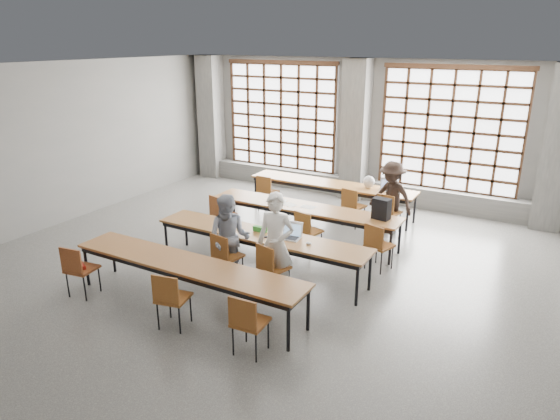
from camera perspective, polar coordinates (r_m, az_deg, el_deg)
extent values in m
plane|color=#4F4F4C|center=(8.89, -4.39, -7.35)|extent=(11.00, 11.00, 0.00)
plane|color=silver|center=(7.98, -5.04, 15.80)|extent=(11.00, 11.00, 0.00)
plane|color=slate|center=(13.07, 9.07, 9.13)|extent=(10.00, 0.00, 10.00)
plane|color=slate|center=(11.76, -25.48, 6.44)|extent=(0.00, 11.00, 11.00)
cube|color=#50504E|center=(15.00, -7.87, 10.44)|extent=(0.60, 0.55, 3.50)
cube|color=#50504E|center=(12.82, 8.62, 8.96)|extent=(0.60, 0.55, 3.50)
cube|color=#50504E|center=(12.00, 29.15, 6.10)|extent=(0.60, 0.55, 3.50)
cube|color=white|center=(13.97, 0.28, 10.61)|extent=(3.20, 0.02, 2.80)
cube|color=black|center=(13.90, 0.11, 10.57)|extent=(3.20, 0.05, 2.80)
cube|color=black|center=(14.18, 0.11, 4.77)|extent=(3.32, 0.07, 0.10)
cube|color=black|center=(13.76, 0.12, 16.55)|extent=(3.32, 0.07, 0.10)
cube|color=white|center=(12.43, 18.90, 8.56)|extent=(3.20, 0.02, 2.80)
cube|color=black|center=(12.36, 18.82, 8.51)|extent=(3.20, 0.05, 2.80)
cube|color=black|center=(12.68, 18.14, 2.07)|extent=(3.32, 0.07, 0.10)
cube|color=black|center=(12.20, 19.56, 15.20)|extent=(3.32, 0.07, 0.10)
cube|color=#50504E|center=(13.23, 8.42, 2.60)|extent=(9.80, 0.35, 0.50)
cube|color=brown|center=(11.76, 5.87, 2.98)|extent=(4.00, 0.70, 0.04)
cube|color=black|center=(11.78, 5.86, 2.70)|extent=(3.90, 0.64, 0.08)
cylinder|color=black|center=(12.49, -2.81, 2.26)|extent=(0.05, 0.05, 0.69)
cylinder|color=black|center=(12.96, -1.45, 2.90)|extent=(0.05, 0.05, 0.69)
cylinder|color=black|center=(11.02, 14.35, -0.65)|extent=(0.05, 0.05, 0.69)
cylinder|color=black|center=(11.55, 15.13, 0.20)|extent=(0.05, 0.05, 0.69)
cube|color=brown|center=(10.09, 2.72, 0.33)|extent=(4.00, 0.70, 0.04)
cube|color=black|center=(10.11, 2.71, 0.00)|extent=(3.90, 0.64, 0.08)
cylinder|color=black|center=(10.93, -7.01, -0.33)|extent=(0.05, 0.05, 0.69)
cylinder|color=black|center=(11.38, -5.29, 0.51)|extent=(0.05, 0.05, 0.69)
cylinder|color=black|center=(9.31, 12.48, -4.17)|extent=(0.05, 0.05, 0.69)
cylinder|color=black|center=(9.83, 13.51, -2.99)|extent=(0.05, 0.05, 0.69)
cube|color=brown|center=(8.69, -2.28, -2.82)|extent=(4.00, 0.70, 0.04)
cube|color=black|center=(8.71, -2.27, -3.18)|extent=(3.90, 0.64, 0.08)
cylinder|color=black|center=(9.70, -12.88, -3.23)|extent=(0.05, 0.05, 0.69)
cylinder|color=black|center=(10.10, -10.69, -2.17)|extent=(0.05, 0.05, 0.69)
cylinder|color=black|center=(7.83, 8.78, -8.53)|extent=(0.05, 0.05, 0.69)
cylinder|color=black|center=(8.33, 10.24, -6.88)|extent=(0.05, 0.05, 0.69)
cube|color=brown|center=(7.72, -10.65, -6.06)|extent=(4.00, 0.70, 0.04)
cube|color=black|center=(7.74, -10.62, -6.47)|extent=(3.90, 0.64, 0.08)
cylinder|color=black|center=(8.97, -21.24, -5.98)|extent=(0.05, 0.05, 0.69)
cylinder|color=black|center=(9.31, -18.52, -4.75)|extent=(0.05, 0.05, 0.69)
cylinder|color=black|center=(6.71, 0.96, -13.36)|extent=(0.05, 0.05, 0.69)
cylinder|color=black|center=(7.15, 3.23, -11.17)|extent=(0.05, 0.05, 0.69)
cube|color=brown|center=(11.98, -1.38, 2.07)|extent=(0.42, 0.42, 0.04)
cube|color=brown|center=(11.75, -1.88, 2.90)|extent=(0.40, 0.03, 0.40)
cylinder|color=black|center=(12.05, -1.37, 1.05)|extent=(0.02, 0.02, 0.45)
cube|color=brown|center=(11.07, 8.45, 0.42)|extent=(0.50, 0.50, 0.04)
cube|color=brown|center=(10.84, 7.92, 1.32)|extent=(0.40, 0.11, 0.40)
cylinder|color=black|center=(11.14, 8.40, -0.68)|extent=(0.02, 0.02, 0.45)
cube|color=brown|center=(10.83, 12.39, -0.25)|extent=(0.50, 0.50, 0.04)
cube|color=brown|center=(10.59, 11.95, 0.66)|extent=(0.40, 0.11, 0.40)
cylinder|color=black|center=(10.90, 12.31, -1.37)|extent=(0.02, 0.02, 0.45)
cube|color=brown|center=(10.52, -6.47, -0.48)|extent=(0.51, 0.51, 0.04)
cube|color=brown|center=(10.33, -7.36, 0.46)|extent=(0.40, 0.13, 0.40)
cylinder|color=black|center=(10.60, -6.42, -1.62)|extent=(0.02, 0.02, 0.45)
cube|color=brown|center=(9.55, 3.34, -2.45)|extent=(0.51, 0.51, 0.04)
cube|color=brown|center=(9.32, 2.57, -1.46)|extent=(0.40, 0.12, 0.40)
cylinder|color=black|center=(9.63, 3.31, -3.70)|extent=(0.02, 0.02, 0.45)
cube|color=brown|center=(9.07, 11.31, -4.00)|extent=(0.52, 0.52, 0.04)
cube|color=brown|center=(8.83, 10.66, -2.99)|extent=(0.39, 0.14, 0.40)
cylinder|color=black|center=(9.16, 11.22, -5.30)|extent=(0.02, 0.02, 0.45)
cube|color=brown|center=(8.52, -5.93, -5.25)|extent=(0.48, 0.48, 0.04)
cube|color=brown|center=(8.30, -6.95, -4.24)|extent=(0.40, 0.09, 0.40)
cylinder|color=black|center=(8.62, -5.88, -6.62)|extent=(0.02, 0.02, 0.45)
cube|color=brown|center=(8.08, -0.67, -6.57)|extent=(0.52, 0.52, 0.04)
cube|color=brown|center=(7.86, -1.74, -5.50)|extent=(0.39, 0.14, 0.40)
cylinder|color=black|center=(8.18, -0.66, -8.00)|extent=(0.02, 0.02, 0.45)
cube|color=brown|center=(8.62, -21.69, -6.29)|extent=(0.48, 0.48, 0.04)
cube|color=brown|center=(8.40, -22.78, -5.38)|extent=(0.40, 0.09, 0.40)
cylinder|color=black|center=(8.72, -21.51, -7.63)|extent=(0.02, 0.02, 0.45)
cube|color=brown|center=(7.35, -12.08, -9.78)|extent=(0.50, 0.50, 0.04)
cube|color=brown|center=(7.09, -12.99, -8.87)|extent=(0.40, 0.11, 0.40)
cylinder|color=black|center=(7.46, -11.96, -11.30)|extent=(0.02, 0.02, 0.45)
cube|color=brown|center=(6.65, -3.39, -12.66)|extent=(0.44, 0.44, 0.04)
cube|color=brown|center=(6.38, -4.33, -11.74)|extent=(0.40, 0.05, 0.40)
cylinder|color=black|center=(6.77, -3.35, -14.28)|extent=(0.02, 0.02, 0.45)
imported|color=white|center=(7.96, -0.50, -3.89)|extent=(0.67, 0.50, 1.68)
imported|color=#19284C|center=(8.44, -5.81, -3.23)|extent=(0.89, 0.79, 1.51)
imported|color=black|center=(10.77, 12.59, 1.43)|extent=(1.11, 0.80, 1.54)
cube|color=#ABABAF|center=(8.46, 1.07, -3.20)|extent=(0.38, 0.29, 0.02)
cube|color=black|center=(8.45, 1.05, -3.15)|extent=(0.32, 0.21, 0.00)
cube|color=#ABABAF|center=(8.54, 1.45, -2.13)|extent=(0.36, 0.10, 0.26)
cube|color=#86B3E8|center=(8.53, 1.42, -2.31)|extent=(0.31, 0.08, 0.21)
cube|color=#BCBCC1|center=(11.35, 12.22, 2.21)|extent=(0.41, 0.34, 0.02)
cube|color=black|center=(11.34, 12.22, 2.25)|extent=(0.33, 0.25, 0.00)
cube|color=#BCBCC1|center=(11.46, 12.31, 2.97)|extent=(0.37, 0.15, 0.26)
cube|color=#8DA9F5|center=(11.45, 12.29, 2.84)|extent=(0.31, 0.12, 0.21)
ellipsoid|color=white|center=(8.23, 3.29, -3.82)|extent=(0.11, 0.09, 0.04)
cube|color=#2C7D29|center=(8.75, -2.29, -2.19)|extent=(0.25, 0.09, 0.09)
cube|color=black|center=(8.51, -1.60, -3.08)|extent=(0.14, 0.11, 0.01)
cube|color=silver|center=(10.39, -0.11, 1.03)|extent=(0.36, 0.32, 0.00)
cube|color=white|center=(10.17, 1.09, 0.63)|extent=(0.35, 0.31, 0.00)
cube|color=silver|center=(10.04, 3.23, 0.35)|extent=(0.30, 0.22, 0.00)
cube|color=black|center=(9.49, 11.52, 0.14)|extent=(0.35, 0.25, 0.40)
ellipsoid|color=silver|center=(11.45, 10.12, 3.18)|extent=(0.32, 0.29, 0.29)
cube|color=maroon|center=(8.60, -21.73, -5.98)|extent=(0.22, 0.16, 0.06)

